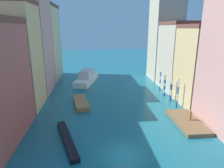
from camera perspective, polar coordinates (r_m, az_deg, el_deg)
The scene contains 16 objects.
ground_plane at distance 43.95m, azimuth -1.45°, elevation -0.81°, with size 154.00×154.00×0.00m, color #196070.
building_left_1 at distance 34.33m, azimuth -25.83°, elevation 7.13°, with size 6.57×7.33×16.66m.
building_left_2 at distance 42.67m, azimuth -22.03°, elevation 10.76°, with size 6.57×9.89×19.28m.
building_left_3 at distance 52.90m, azimuth -18.85°, elevation 11.17°, with size 6.57×11.19×18.02m.
building_right_1 at distance 35.87m, azimuth 24.34°, elevation 4.79°, with size 6.57×7.65×13.19m.
building_right_2 at distance 43.49m, azimuth 18.77°, elevation 7.53°, with size 6.57×9.52×13.84m.
building_right_3 at distance 51.40m, azimuth 15.08°, elevation 13.73°, with size 6.57×7.56×22.27m.
waterfront_dock at distance 29.47m, azimuth 20.72°, elevation -10.10°, with size 3.32×7.53×0.51m.
person_on_dock at distance 29.28m, azimuth 21.57°, elevation -8.39°, with size 0.36×0.36×1.43m.
mooring_pole_0 at distance 33.89m, azimuth 18.37°, elevation -2.40°, with size 0.27×0.27×4.88m.
mooring_pole_1 at distance 36.54m, azimuth 16.68°, elevation -1.27°, with size 0.37×0.37×4.45m.
mooring_pole_2 at distance 39.00m, azimuth 14.91°, elevation -0.32°, with size 0.36×0.36×4.12m.
mooring_pole_3 at distance 42.28m, azimuth 13.67°, elevation 0.95°, with size 0.28×0.28×4.03m.
vaporetto_white at distance 47.68m, azimuth -7.28°, elevation 1.84°, with size 5.92×11.26×3.10m.
gondola_black at distance 24.27m, azimuth -12.77°, elevation -15.27°, with size 3.50×8.53×0.53m.
motorboat_0 at distance 34.30m, azimuth -8.94°, elevation -5.28°, with size 3.23×6.89×0.74m.
Camera 1 is at (-3.05, -17.47, 12.70)m, focal length 31.81 mm.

